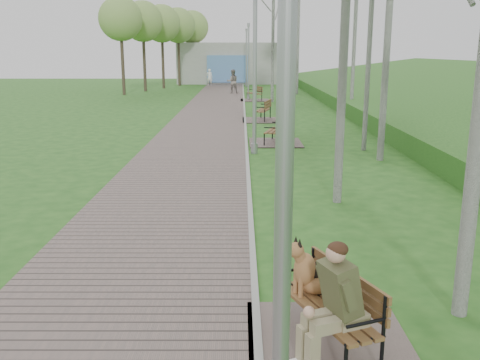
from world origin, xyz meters
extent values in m
cube|color=#665852|center=(-1.75, 21.50, 0.02)|extent=(3.50, 67.00, 0.04)
cube|color=#999993|center=(0.00, 21.50, 0.03)|extent=(0.10, 67.00, 0.05)
cube|color=#9E9E99|center=(-1.50, 51.00, 2.00)|extent=(10.00, 5.00, 4.00)
cube|color=#5481BB|center=(-1.50, 48.40, 1.50)|extent=(4.00, 0.20, 2.60)
cube|color=#665852|center=(0.81, 0.76, 0.02)|extent=(1.83, 2.03, 0.04)
cube|color=brown|center=(0.76, 0.76, 0.46)|extent=(1.00, 1.58, 0.04)
cube|color=brown|center=(0.98, 0.85, 0.73)|extent=(0.61, 1.43, 0.33)
cube|color=#665852|center=(1.04, 14.31, 0.02)|extent=(1.85, 2.06, 0.04)
cube|color=brown|center=(0.99, 14.31, 0.46)|extent=(0.84, 1.61, 0.04)
cube|color=brown|center=(1.23, 14.25, 0.74)|extent=(0.43, 1.51, 0.34)
cube|color=#665852|center=(0.88, 20.69, 0.02)|extent=(1.98, 2.20, 0.04)
cube|color=brown|center=(0.83, 20.69, 0.49)|extent=(0.85, 1.72, 0.04)
cube|color=brown|center=(1.08, 20.63, 0.79)|extent=(0.41, 1.61, 0.36)
cube|color=#665852|center=(0.73, 31.21, 0.02)|extent=(1.88, 2.09, 0.04)
cube|color=brown|center=(0.68, 31.21, 0.47)|extent=(1.02, 1.63, 0.04)
cube|color=brown|center=(0.92, 31.30, 0.75)|extent=(0.62, 1.47, 0.35)
cylinder|color=#979A9F|center=(0.11, -1.01, 2.74)|extent=(0.13, 0.13, 5.48)
cylinder|color=#979A9F|center=(0.24, 12.34, 0.17)|extent=(0.22, 0.22, 0.33)
cylinder|color=#979A9F|center=(0.24, 12.34, 2.78)|extent=(0.13, 0.13, 5.56)
cylinder|color=#979A9F|center=(0.31, 31.81, 0.14)|extent=(0.19, 0.19, 0.29)
cylinder|color=#979A9F|center=(0.31, 31.81, 2.42)|extent=(0.12, 0.12, 4.83)
cylinder|color=#979A9F|center=(0.31, 31.81, 4.88)|extent=(0.17, 0.17, 0.24)
cylinder|color=#979A9F|center=(0.30, 45.33, 0.15)|extent=(0.20, 0.20, 0.30)
cylinder|color=#979A9F|center=(0.30, 45.33, 2.50)|extent=(0.12, 0.12, 5.00)
cylinder|color=#979A9F|center=(0.30, 45.33, 5.05)|extent=(0.18, 0.18, 0.25)
imported|color=white|center=(-3.16, 46.33, 0.80)|extent=(0.64, 0.47, 1.59)
imported|color=gray|center=(-0.84, 37.14, 0.92)|extent=(0.99, 0.82, 1.83)
cylinder|color=silver|center=(2.30, 23.63, 4.29)|extent=(0.17, 0.17, 8.57)
cylinder|color=silver|center=(5.49, 23.01, 4.64)|extent=(0.17, 0.17, 9.29)
cylinder|color=silver|center=(1.83, 30.28, 4.69)|extent=(0.19, 0.19, 9.37)
cylinder|color=silver|center=(4.07, 36.53, 5.43)|extent=(0.20, 0.20, 10.85)
cylinder|color=silver|center=(3.83, 44.26, 5.71)|extent=(0.20, 0.20, 11.42)
camera|label=1|loc=(-0.19, -4.63, 3.24)|focal=40.00mm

